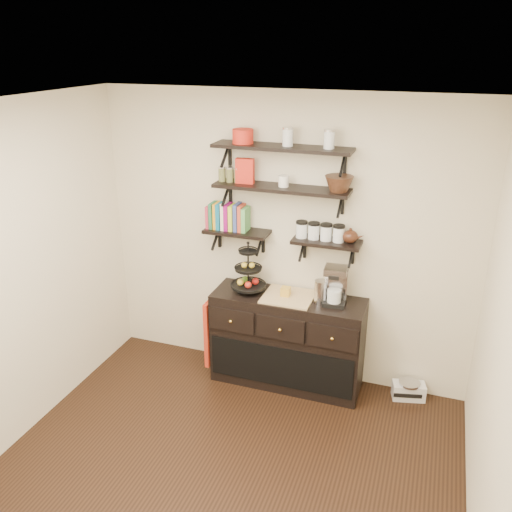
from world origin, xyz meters
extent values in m
plane|color=black|center=(0.00, 0.00, 0.00)|extent=(3.50, 3.50, 0.00)
cube|color=white|center=(0.00, 0.00, 2.70)|extent=(3.50, 3.50, 0.02)
cube|color=beige|center=(0.00, 1.75, 1.35)|extent=(3.50, 0.02, 2.70)
cube|color=beige|center=(1.75, 0.00, 1.35)|extent=(0.02, 3.50, 2.70)
cube|color=black|center=(0.00, 1.61, 2.23)|extent=(1.20, 0.27, 0.03)
cube|color=black|center=(-0.52, 1.74, 2.12)|extent=(0.02, 0.03, 0.20)
cube|color=black|center=(0.52, 1.74, 2.12)|extent=(0.02, 0.03, 0.20)
cube|color=black|center=(0.00, 1.61, 1.89)|extent=(1.20, 0.27, 0.03)
cube|color=black|center=(-0.52, 1.74, 1.77)|extent=(0.02, 0.03, 0.20)
cube|color=black|center=(0.52, 1.74, 1.77)|extent=(0.02, 0.03, 0.20)
cube|color=black|center=(-0.42, 1.62, 1.44)|extent=(0.60, 0.25, 0.03)
cube|color=black|center=(-0.64, 1.74, 1.32)|extent=(0.02, 0.03, 0.20)
cube|color=black|center=(-0.20, 1.74, 1.32)|extent=(0.03, 0.03, 0.20)
cube|color=black|center=(0.42, 1.62, 1.44)|extent=(0.60, 0.25, 0.03)
cube|color=black|center=(0.20, 1.74, 1.32)|extent=(0.03, 0.03, 0.20)
cube|color=black|center=(0.64, 1.74, 1.32)|extent=(0.02, 0.03, 0.20)
cube|color=#B82C46|center=(-0.68, 1.63, 1.55)|extent=(0.02, 0.15, 0.20)
cube|color=#236340|center=(-0.65, 1.63, 1.57)|extent=(0.03, 0.15, 0.24)
cube|color=orange|center=(-0.61, 1.63, 1.55)|extent=(0.04, 0.15, 0.21)
cube|color=#0F648C|center=(-0.57, 1.63, 1.57)|extent=(0.03, 0.15, 0.25)
cube|color=white|center=(-0.54, 1.63, 1.56)|extent=(0.03, 0.15, 0.22)
cube|color=#870C66|center=(-0.50, 1.63, 1.58)|extent=(0.04, 0.15, 0.26)
cube|color=gold|center=(-0.46, 1.63, 1.56)|extent=(0.03, 0.15, 0.23)
cube|color=#36478C|center=(-0.42, 1.63, 1.55)|extent=(0.03, 0.15, 0.20)
cube|color=#C8422B|center=(-0.38, 1.63, 1.57)|extent=(0.04, 0.15, 0.24)
cube|color=#56A456|center=(-0.34, 1.63, 1.55)|extent=(0.03, 0.15, 0.21)
cylinder|color=silver|center=(0.19, 1.63, 1.51)|extent=(0.10, 0.10, 0.13)
cylinder|color=silver|center=(0.30, 1.63, 1.51)|extent=(0.10, 0.10, 0.13)
cylinder|color=silver|center=(0.41, 1.63, 1.51)|extent=(0.10, 0.10, 0.13)
cylinder|color=silver|center=(0.52, 1.63, 1.51)|extent=(0.10, 0.10, 0.13)
cube|color=black|center=(0.12, 1.51, 0.45)|extent=(1.40, 0.45, 0.90)
cube|color=tan|center=(0.12, 1.51, 0.91)|extent=(0.45, 0.41, 0.02)
sphere|color=gold|center=(-0.35, 1.26, 0.70)|extent=(0.04, 0.04, 0.04)
sphere|color=gold|center=(0.12, 1.26, 0.70)|extent=(0.04, 0.04, 0.04)
sphere|color=gold|center=(0.58, 1.26, 0.70)|extent=(0.04, 0.04, 0.04)
cylinder|color=black|center=(-0.27, 1.51, 1.14)|extent=(0.02, 0.02, 0.47)
cylinder|color=black|center=(-0.27, 1.51, 0.96)|extent=(0.32, 0.32, 0.01)
cylinder|color=black|center=(-0.27, 1.51, 1.13)|extent=(0.24, 0.24, 0.02)
cylinder|color=black|center=(-0.27, 1.51, 1.30)|extent=(0.17, 0.17, 0.02)
sphere|color=#B21914|center=(-0.21, 1.55, 0.99)|extent=(0.07, 0.07, 0.07)
sphere|color=gold|center=(-0.31, 1.51, 1.16)|extent=(0.06, 0.06, 0.06)
cube|color=gold|center=(0.09, 1.51, 0.96)|extent=(0.08, 0.08, 0.08)
cube|color=black|center=(0.54, 1.51, 0.92)|extent=(0.21, 0.19, 0.04)
cube|color=silver|center=(0.54, 1.58, 1.07)|extent=(0.20, 0.08, 0.30)
cube|color=silver|center=(0.54, 1.51, 1.23)|extent=(0.21, 0.19, 0.06)
cylinder|color=silver|center=(0.54, 1.50, 0.99)|extent=(0.13, 0.13, 0.11)
cylinder|color=silver|center=(0.41, 1.49, 1.01)|extent=(0.11, 0.11, 0.22)
cube|color=#AB1E12|center=(-0.61, 1.41, 0.48)|extent=(0.04, 0.29, 0.67)
cube|color=silver|center=(1.25, 1.62, 0.08)|extent=(0.32, 0.21, 0.16)
cylinder|color=silver|center=(1.25, 1.62, 0.16)|extent=(0.23, 0.23, 0.02)
cube|color=black|center=(1.25, 1.55, 0.08)|extent=(0.25, 0.07, 0.04)
cube|color=red|center=(-0.33, 1.61, 2.01)|extent=(0.16, 0.07, 0.22)
cylinder|color=white|center=(0.02, 1.61, 1.95)|extent=(0.09, 0.09, 0.10)
cylinder|color=red|center=(-0.35, 1.61, 2.31)|extent=(0.18, 0.18, 0.12)
camera|label=1|loc=(1.29, -2.76, 3.08)|focal=38.00mm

